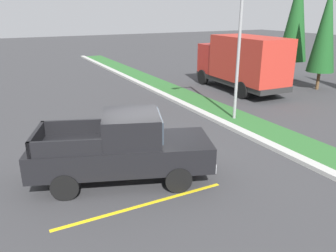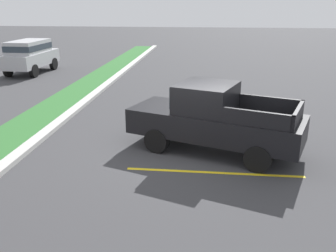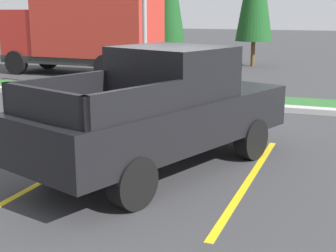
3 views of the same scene
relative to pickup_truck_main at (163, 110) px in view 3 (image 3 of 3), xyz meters
The scene contains 7 objects.
ground_plane 1.36m from the pickup_truck_main, 117.71° to the left, with size 120.00×120.00×0.00m, color #38383A.
parking_line_near 1.88m from the pickup_truck_main, behind, with size 0.12×4.80×0.01m, color yellow.
parking_line_far 1.85m from the pickup_truck_main, ahead, with size 0.12×4.80×0.01m, color yellow.
curb_strip 5.87m from the pickup_truck_main, 94.02° to the left, with size 56.00×0.40×0.15m, color #B2B2AD.
grass_median 6.96m from the pickup_truck_main, 93.38° to the left, with size 56.00×1.80×0.06m, color #2D662D.
pickup_truck_main is the anchor object (origin of this frame).
cargo_truck_distant 13.20m from the pickup_truck_main, 125.86° to the left, with size 6.88×2.71×3.40m.
Camera 3 is at (3.39, -8.40, 2.71)m, focal length 52.51 mm.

